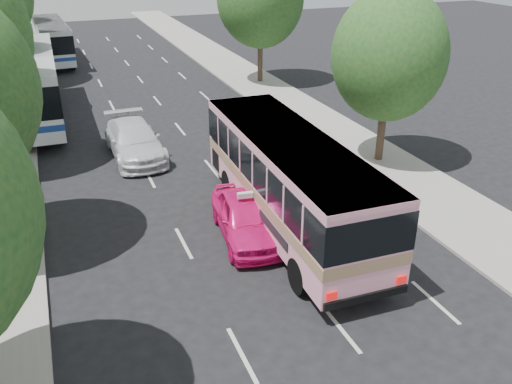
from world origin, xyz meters
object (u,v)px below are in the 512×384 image
pink_bus (289,174)px  tour_coach_rear (52,38)px  pink_taxi (245,217)px  white_pickup (134,140)px  tour_coach_front (31,80)px

pink_bus → tour_coach_rear: 33.82m
pink_taxi → tour_coach_rear: bearing=105.2°
white_pickup → tour_coach_front: (-4.30, 7.89, 1.49)m
pink_bus → pink_taxi: 2.19m
pink_bus → white_pickup: (-3.98, 9.19, -1.36)m
pink_taxi → tour_coach_front: tour_coach_front is taller
tour_coach_rear → white_pickup: bearing=-86.6°
tour_coach_front → white_pickup: bearing=-60.6°
pink_taxi → white_pickup: (-2.29, 9.23, 0.03)m
tour_coach_front → tour_coach_rear: 16.22m
tour_coach_front → pink_bus: bearing=-63.3°
white_pickup → tour_coach_front: tour_coach_front is taller
pink_bus → pink_taxi: bearing=-177.5°
pink_bus → pink_taxi: size_ratio=2.38×
tour_coach_rear → pink_bus: bearing=-81.5°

